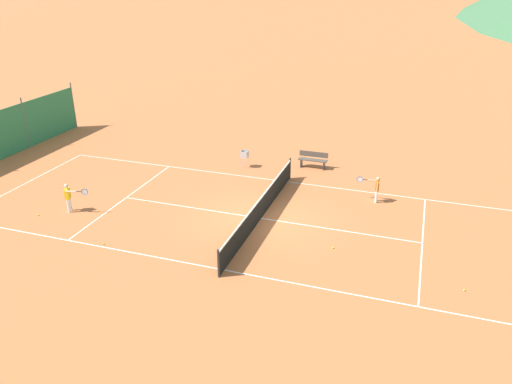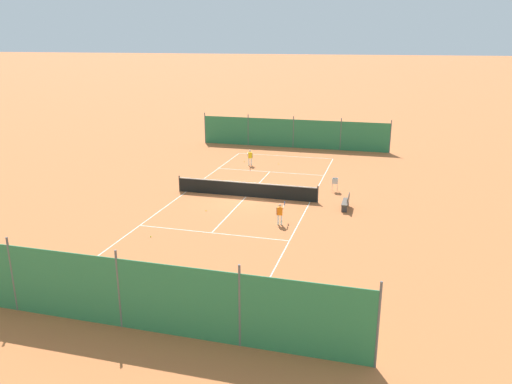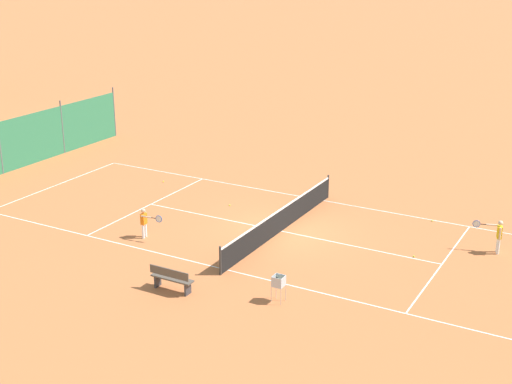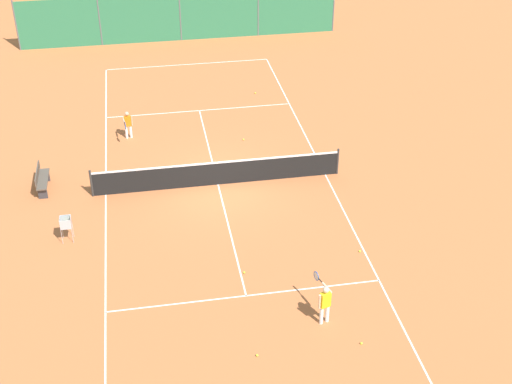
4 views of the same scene
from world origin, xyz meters
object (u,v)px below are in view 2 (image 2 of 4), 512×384
Objects in this scene: tennis_ball_mid_court at (206,211)px; courtside_bench at (346,202)px; player_far_service at (250,157)px; tennis_ball_alley_left at (278,164)px; tennis_net at (246,189)px; player_near_baseline at (280,212)px; tennis_ball_by_net_left at (265,175)px; ball_hopper at (335,182)px; tennis_ball_far_corner at (214,173)px; tennis_ball_service_box at (151,237)px; tennis_ball_alley_right at (244,162)px.

courtside_bench is at bearing -162.12° from tennis_ball_mid_court.
tennis_ball_alley_left is (-2.08, -1.02, -0.71)m from player_far_service.
player_near_baseline reaches higher than tennis_net.
tennis_ball_by_net_left is 6.08m from ball_hopper.
tennis_ball_mid_court is at bearing -12.08° from player_near_baseline.
player_far_service reaches higher than ball_hopper.
tennis_net is at bearing 128.72° from tennis_ball_far_corner.
tennis_net is at bearing 91.19° from tennis_ball_by_net_left.
courtside_bench is at bearing 122.90° from tennis_ball_alley_left.
tennis_ball_service_box is at bearing 78.52° from tennis_ball_by_net_left.
tennis_ball_by_net_left is 0.07× the size of ball_hopper.
tennis_ball_service_box is 13.15m from ball_hopper.
tennis_ball_far_corner is (1.98, 2.93, -0.71)m from player_far_service.
tennis_ball_by_net_left is at bearing -71.28° from player_near_baseline.
ball_hopper is at bearing -107.26° from player_near_baseline.
ball_hopper reaches higher than tennis_ball_far_corner.
tennis_ball_alley_left is 8.14m from ball_hopper.
tennis_ball_alley_right is 13.29m from courtside_bench.
tennis_ball_service_box is at bearing 87.05° from player_far_service.
tennis_net is at bearing -114.35° from tennis_ball_mid_court.
courtside_bench is (-8.31, 8.61, -0.29)m from player_far_service.
courtside_bench is at bearing 173.23° from tennis_net.
player_near_baseline reaches higher than tennis_ball_service_box.
player_near_baseline is at bearing 127.66° from tennis_ball_far_corner.
tennis_ball_by_net_left is 1.00× the size of tennis_ball_mid_court.
tennis_ball_service_box and tennis_ball_alley_right have the same top height.
player_far_service is at bearing -87.51° from tennis_ball_mid_court.
tennis_ball_mid_court and tennis_ball_alley_right have the same top height.
tennis_ball_mid_court is (-1.29, -4.48, 0.00)m from tennis_ball_service_box.
tennis_ball_service_box is at bearing 37.53° from courtside_bench.
tennis_ball_service_box is 1.00× the size of tennis_ball_alley_left.
tennis_ball_far_corner is at bearing -73.29° from tennis_ball_mid_court.
tennis_net is 6.33m from tennis_ball_far_corner.
player_far_service is 2.42m from tennis_ball_alley_left.
courtside_bench reaches higher than tennis_ball_by_net_left.
tennis_ball_service_box is 1.00× the size of tennis_ball_by_net_left.
tennis_ball_mid_court is (4.63, -0.99, -0.66)m from player_near_baseline.
player_near_baseline is 18.00× the size of tennis_ball_mid_court.
courtside_bench is at bearing -132.26° from player_near_baseline.
player_far_service is 19.26× the size of tennis_ball_by_net_left.
tennis_ball_service_box and tennis_ball_by_net_left have the same top height.
tennis_ball_by_net_left is (-1.86, 2.51, -0.71)m from player_far_service.
courtside_bench is at bearing 151.12° from tennis_ball_far_corner.
tennis_ball_far_corner is 11.76m from courtside_bench.
tennis_ball_far_corner is 0.04× the size of courtside_bench.
player_near_baseline is at bearing 103.00° from tennis_ball_alley_left.
ball_hopper is at bearing 141.89° from tennis_ball_alley_right.
tennis_ball_service_box and tennis_ball_far_corner have the same top height.
tennis_ball_far_corner is at bearing -28.88° from courtside_bench.
courtside_bench is (-10.29, 5.68, 0.42)m from tennis_ball_far_corner.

